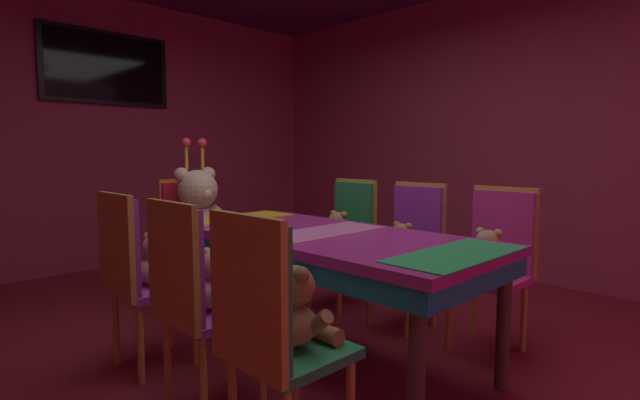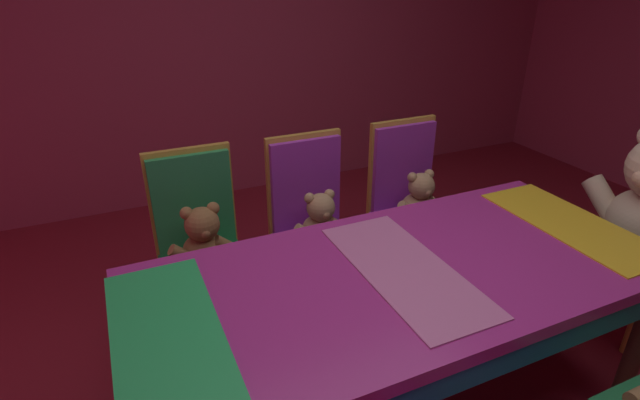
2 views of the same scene
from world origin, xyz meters
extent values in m
cube|color=#99334C|center=(-2.60, 0.00, 1.40)|extent=(0.12, 6.40, 2.80)
cube|color=#B22D8C|center=(0.00, 0.00, 0.71)|extent=(0.90, 2.00, 0.05)
cube|color=teal|center=(0.00, 0.00, 0.64)|extent=(0.88, 1.96, 0.10)
cylinder|color=#4C3826|center=(0.38, 0.90, 0.34)|extent=(0.07, 0.07, 0.69)
cylinder|color=#4C3826|center=(-0.38, 0.90, 0.34)|extent=(0.07, 0.07, 0.69)
cylinder|color=#4C3826|center=(-0.38, -0.90, 0.34)|extent=(0.07, 0.07, 0.69)
cube|color=green|center=(0.00, -0.85, 0.74)|extent=(0.77, 0.32, 0.01)
cube|color=pink|center=(0.00, 0.00, 0.74)|extent=(0.77, 0.32, 0.01)
cube|color=yellow|center=(0.00, 0.85, 0.74)|extent=(0.77, 0.32, 0.01)
cube|color=#268C4C|center=(-0.76, -0.59, 0.44)|extent=(0.40, 0.40, 0.04)
cube|color=#268C4C|center=(-0.94, -0.59, 0.71)|extent=(0.05, 0.38, 0.50)
cube|color=gold|center=(-0.96, -0.59, 0.71)|extent=(0.03, 0.41, 0.55)
cylinder|color=gold|center=(-0.60, -0.43, 0.21)|extent=(0.04, 0.04, 0.42)
cylinder|color=gold|center=(-0.60, -0.75, 0.21)|extent=(0.04, 0.04, 0.42)
cylinder|color=gold|center=(-0.92, -0.43, 0.21)|extent=(0.04, 0.04, 0.42)
cylinder|color=gold|center=(-0.92, -0.75, 0.21)|extent=(0.04, 0.04, 0.42)
ellipsoid|color=olive|center=(-0.76, -0.59, 0.55)|extent=(0.20, 0.20, 0.16)
sphere|color=olive|center=(-0.75, -0.59, 0.69)|extent=(0.16, 0.16, 0.16)
sphere|color=#AE7747|center=(-0.69, -0.59, 0.68)|extent=(0.06, 0.06, 0.06)
sphere|color=olive|center=(-0.76, -0.53, 0.75)|extent=(0.06, 0.06, 0.06)
sphere|color=olive|center=(-0.76, -0.65, 0.75)|extent=(0.06, 0.06, 0.06)
cylinder|color=olive|center=(-0.72, -0.49, 0.56)|extent=(0.06, 0.14, 0.13)
cylinder|color=olive|center=(-0.72, -0.69, 0.56)|extent=(0.06, 0.14, 0.13)
cylinder|color=olive|center=(-0.63, -0.54, 0.49)|extent=(0.07, 0.15, 0.07)
cylinder|color=olive|center=(-0.63, -0.64, 0.49)|extent=(0.07, 0.15, 0.07)
cube|color=purple|center=(-0.74, -0.01, 0.44)|extent=(0.40, 0.40, 0.04)
cube|color=purple|center=(-0.92, -0.01, 0.71)|extent=(0.05, 0.38, 0.50)
cube|color=gold|center=(-0.94, -0.01, 0.71)|extent=(0.03, 0.41, 0.55)
cylinder|color=gold|center=(-0.58, 0.15, 0.21)|extent=(0.04, 0.04, 0.42)
cylinder|color=gold|center=(-0.58, -0.17, 0.21)|extent=(0.04, 0.04, 0.42)
cylinder|color=gold|center=(-0.90, 0.15, 0.21)|extent=(0.04, 0.04, 0.42)
cylinder|color=gold|center=(-0.90, -0.17, 0.21)|extent=(0.04, 0.04, 0.42)
ellipsoid|color=tan|center=(-0.74, -0.01, 0.54)|extent=(0.18, 0.18, 0.14)
sphere|color=tan|center=(-0.72, -0.01, 0.67)|extent=(0.14, 0.14, 0.14)
sphere|color=tan|center=(-0.67, -0.01, 0.66)|extent=(0.05, 0.05, 0.05)
sphere|color=tan|center=(-0.74, 0.04, 0.72)|extent=(0.05, 0.05, 0.05)
sphere|color=tan|center=(-0.74, -0.06, 0.72)|extent=(0.05, 0.05, 0.05)
cylinder|color=tan|center=(-0.70, 0.08, 0.55)|extent=(0.05, 0.13, 0.12)
cylinder|color=tan|center=(-0.70, -0.10, 0.55)|extent=(0.05, 0.13, 0.12)
cylinder|color=tan|center=(-0.62, 0.04, 0.49)|extent=(0.06, 0.13, 0.06)
cylinder|color=tan|center=(-0.62, -0.06, 0.49)|extent=(0.06, 0.13, 0.06)
cube|color=purple|center=(-0.74, 0.59, 0.44)|extent=(0.40, 0.40, 0.04)
cube|color=purple|center=(-0.92, 0.59, 0.71)|extent=(0.05, 0.38, 0.50)
cube|color=gold|center=(-0.95, 0.59, 0.71)|extent=(0.03, 0.41, 0.55)
cylinder|color=gold|center=(-0.58, 0.75, 0.21)|extent=(0.04, 0.04, 0.42)
cylinder|color=gold|center=(-0.58, 0.43, 0.21)|extent=(0.04, 0.04, 0.42)
cylinder|color=gold|center=(-0.90, 0.75, 0.21)|extent=(0.04, 0.04, 0.42)
cylinder|color=gold|center=(-0.90, 0.43, 0.21)|extent=(0.04, 0.04, 0.42)
ellipsoid|color=tan|center=(-0.74, 0.59, 0.54)|extent=(0.18, 0.18, 0.15)
sphere|color=tan|center=(-0.73, 0.59, 0.67)|extent=(0.15, 0.15, 0.15)
sphere|color=tan|center=(-0.68, 0.59, 0.66)|extent=(0.05, 0.05, 0.05)
sphere|color=tan|center=(-0.74, 0.65, 0.72)|extent=(0.05, 0.05, 0.05)
sphere|color=tan|center=(-0.74, 0.54, 0.72)|extent=(0.05, 0.05, 0.05)
cylinder|color=tan|center=(-0.71, 0.68, 0.55)|extent=(0.05, 0.13, 0.12)
cylinder|color=tan|center=(-0.71, 0.50, 0.55)|extent=(0.05, 0.13, 0.12)
cylinder|color=tan|center=(-0.63, 0.64, 0.49)|extent=(0.06, 0.14, 0.06)
cylinder|color=tan|center=(-0.63, 0.54, 0.49)|extent=(0.06, 0.14, 0.06)
cube|color=red|center=(0.00, 1.42, 0.44)|extent=(0.40, 0.40, 0.04)
cylinder|color=gold|center=(0.16, 1.26, 0.21)|extent=(0.04, 0.04, 0.42)
cylinder|color=gold|center=(-0.16, 1.58, 0.21)|extent=(0.04, 0.04, 0.42)
cylinder|color=gold|center=(-0.16, 1.26, 0.21)|extent=(0.04, 0.04, 0.42)
cylinder|color=beige|center=(-0.19, 1.34, 0.66)|extent=(0.27, 0.11, 0.26)
cylinder|color=beige|center=(0.10, 1.17, 0.53)|extent=(0.29, 0.13, 0.13)
cylinder|color=beige|center=(-0.10, 1.17, 0.53)|extent=(0.29, 0.13, 0.13)
camera|label=1|loc=(-1.90, -1.90, 1.19)|focal=26.68mm
camera|label=2|loc=(1.24, -0.90, 1.75)|focal=27.27mm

